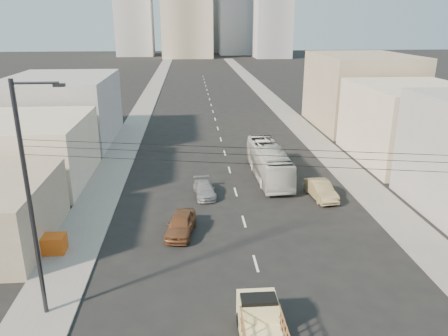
{
  "coord_description": "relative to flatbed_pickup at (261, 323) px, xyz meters",
  "views": [
    {
      "loc": [
        -3.87,
        -15.6,
        14.36
      ],
      "look_at": [
        -1.32,
        16.35,
        3.5
      ],
      "focal_mm": 35.0,
      "sensor_mm": 36.0,
      "label": 1
    }
  ],
  "objects": [
    {
      "name": "sedan_brown",
      "position": [
        -3.87,
        11.43,
        -0.35
      ],
      "size": [
        2.47,
        4.62,
        1.49
      ],
      "primitive_type": "imported",
      "rotation": [
        0.0,
        0.0,
        -0.17
      ],
      "color": "brown",
      "rests_on": "ground"
    },
    {
      "name": "lane_dashes",
      "position": [
        0.83,
        52.02,
        -1.09
      ],
      "size": [
        0.15,
        104.0,
        0.01
      ],
      "color": "silver",
      "rests_on": "ground"
    },
    {
      "name": "streetlamp_left",
      "position": [
        -10.57,
        3.02,
        5.34
      ],
      "size": [
        2.36,
        0.25,
        12.0
      ],
      "color": "#2D2D33",
      "rests_on": "ground"
    },
    {
      "name": "midrise_east",
      "position": [
        30.83,
        164.02,
        12.91
      ],
      "size": [
        14.0,
        14.0,
        28.0
      ],
      "primitive_type": "cube",
      "color": "#999DA2",
      "rests_on": "ground"
    },
    {
      "name": "flatbed_pickup",
      "position": [
        0.0,
        0.0,
        0.0
      ],
      "size": [
        1.95,
        4.41,
        1.9
      ],
      "color": "beige",
      "rests_on": "ground"
    },
    {
      "name": "sedan_tan",
      "position": [
        7.89,
        17.08,
        -0.36
      ],
      "size": [
        2.02,
        4.6,
        1.47
      ],
      "primitive_type": "imported",
      "rotation": [
        0.0,
        0.0,
        0.11
      ],
      "color": "#8F7E53",
      "rests_on": "ground"
    },
    {
      "name": "bldg_right_far",
      "position": [
        20.83,
        43.02,
        3.91
      ],
      "size": [
        12.0,
        16.0,
        10.0
      ],
      "primitive_type": "cube",
      "color": "gray",
      "rests_on": "ground"
    },
    {
      "name": "midrise_back",
      "position": [
        6.83,
        199.02,
        20.91
      ],
      "size": [
        18.0,
        18.0,
        44.0
      ],
      "primitive_type": "cube",
      "color": "#959597",
      "rests_on": "ground"
    },
    {
      "name": "bldg_left_far",
      "position": [
        -18.67,
        38.02,
        2.91
      ],
      "size": [
        12.0,
        16.0,
        8.0
      ],
      "primitive_type": "cube",
      "color": "#959597",
      "rests_on": "ground"
    },
    {
      "name": "bldg_left_mid",
      "position": [
        -18.17,
        23.02,
        1.91
      ],
      "size": [
        11.0,
        12.0,
        6.0
      ],
      "primitive_type": "cube",
      "color": "beige",
      "rests_on": "ground"
    },
    {
      "name": "midrise_ne",
      "position": [
        18.83,
        184.02,
        18.91
      ],
      "size": [
        16.0,
        16.0,
        40.0
      ],
      "primitive_type": "cube",
      "color": "#999DA2",
      "rests_on": "ground"
    },
    {
      "name": "bldg_right_mid",
      "position": [
        20.33,
        27.02,
        2.91
      ],
      "size": [
        11.0,
        14.0,
        8.0
      ],
      "primitive_type": "cube",
      "color": "beige",
      "rests_on": "ground"
    },
    {
      "name": "sidewalk_right",
      "position": [
        12.58,
        69.02,
        -1.03
      ],
      "size": [
        3.5,
        180.0,
        0.12
      ],
      "primitive_type": "cube",
      "color": "slate",
      "rests_on": "ground"
    },
    {
      "name": "overhead_wires",
      "position": [
        0.83,
        0.52,
        7.87
      ],
      "size": [
        23.01,
        5.02,
        0.72
      ],
      "color": "black",
      "rests_on": "ground"
    },
    {
      "name": "sedan_grey",
      "position": [
        -1.95,
        18.41,
        -0.5
      ],
      "size": [
        2.06,
        4.21,
        1.18
      ],
      "primitive_type": "imported",
      "rotation": [
        0.0,
        0.0,
        0.1
      ],
      "color": "gray",
      "rests_on": "ground"
    },
    {
      "name": "midrise_nw",
      "position": [
        -25.17,
        179.02,
        15.91
      ],
      "size": [
        15.0,
        15.0,
        34.0
      ],
      "primitive_type": "cube",
      "color": "#999DA2",
      "rests_on": "ground"
    },
    {
      "name": "sidewalk_left",
      "position": [
        -10.92,
        69.02,
        -1.03
      ],
      "size": [
        3.5,
        180.0,
        0.12
      ],
      "primitive_type": "cube",
      "color": "slate",
      "rests_on": "ground"
    },
    {
      "name": "crate_stack",
      "position": [
        -12.17,
        9.31,
        -0.4
      ],
      "size": [
        1.8,
        1.2,
        1.14
      ],
      "color": "#C45012",
      "rests_on": "sidewalk_left"
    },
    {
      "name": "city_bus",
      "position": [
        4.38,
        22.58,
        0.44
      ],
      "size": [
        2.82,
        11.09,
        3.07
      ],
      "primitive_type": "imported",
      "rotation": [
        0.0,
        0.0,
        0.02
      ],
      "color": "beige",
      "rests_on": "ground"
    }
  ]
}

